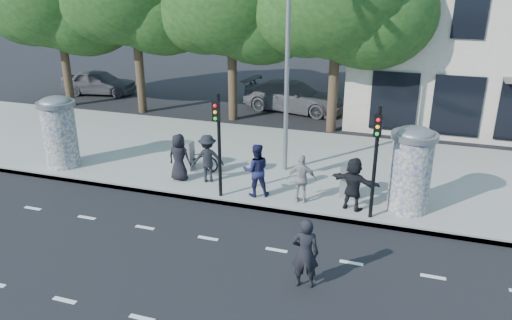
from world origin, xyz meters
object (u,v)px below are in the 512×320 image
(ad_column_left, at_px, (59,130))
(cabinet_left, at_px, (186,155))
(ped_c, at_px, (256,170))
(car_right, at_px, (293,96))
(man_road, at_px, (305,253))
(ped_e, at_px, (302,179))
(traffic_pole_far, at_px, (376,152))
(bicycle, at_px, (197,157))
(ped_d, at_px, (208,158))
(ped_f, at_px, (353,184))
(ped_a, at_px, (179,157))
(cabinet_right, at_px, (349,182))
(car_left, at_px, (99,82))
(traffic_pole_near, at_px, (218,135))
(ad_column_right, at_px, (411,168))
(street_lamp, at_px, (287,41))

(ad_column_left, bearing_deg, cabinet_left, 13.71)
(ped_c, xyz_separation_m, car_right, (-1.54, 10.96, -0.25))
(man_road, bearing_deg, ped_e, -86.31)
(traffic_pole_far, xyz_separation_m, cabinet_left, (-6.85, 1.82, -1.54))
(man_road, distance_m, car_right, 15.68)
(man_road, bearing_deg, bicycle, -57.23)
(ped_d, xyz_separation_m, ped_e, (3.45, -0.62, -0.06))
(ped_f, bearing_deg, ped_a, 12.08)
(cabinet_right, bearing_deg, ad_column_left, -169.54)
(car_left, bearing_deg, bicycle, -142.31)
(traffic_pole_near, relative_size, car_left, 0.79)
(ad_column_right, xyz_separation_m, cabinet_left, (-7.85, 0.91, -0.85))
(ped_f, height_order, car_left, ped_f)
(ped_a, distance_m, ped_d, 1.01)
(ped_f, xyz_separation_m, cabinet_left, (-6.25, 1.39, -0.30))
(cabinet_right, distance_m, car_left, 19.28)
(traffic_pole_far, height_order, cabinet_right, traffic_pole_far)
(street_lamp, height_order, man_road, street_lamp)
(ped_a, bearing_deg, traffic_pole_near, 157.69)
(traffic_pole_near, height_order, cabinet_right, traffic_pole_near)
(traffic_pole_far, relative_size, ped_f, 2.03)
(bicycle, distance_m, cabinet_left, 0.40)
(cabinet_right, relative_size, car_left, 0.25)
(ped_e, relative_size, bicycle, 0.87)
(ped_f, relative_size, cabinet_right, 1.54)
(ped_f, distance_m, cabinet_left, 6.41)
(traffic_pole_far, xyz_separation_m, ped_e, (-2.20, 0.42, -1.29))
(traffic_pole_far, xyz_separation_m, ped_f, (-0.60, 0.42, -1.24))
(ad_column_right, xyz_separation_m, man_road, (-2.14, -4.62, -0.65))
(ped_c, relative_size, car_right, 0.33)
(ped_a, xyz_separation_m, ped_e, (4.45, -0.44, -0.05))
(cabinet_left, bearing_deg, ad_column_right, -0.51)
(traffic_pole_near, xyz_separation_m, cabinet_right, (3.97, 1.23, -1.54))
(traffic_pole_far, xyz_separation_m, street_lamp, (-3.40, 2.84, 2.56))
(cabinet_left, xyz_separation_m, car_left, (-10.34, 9.61, 0.05))
(man_road, height_order, car_left, man_road)
(man_road, bearing_deg, ped_f, -108.15)
(ad_column_left, height_order, cabinet_right, ad_column_left)
(ad_column_left, distance_m, cabinet_right, 10.62)
(ped_f, relative_size, car_right, 0.31)
(street_lamp, distance_m, ped_a, 5.39)
(car_right, bearing_deg, cabinet_left, 179.79)
(street_lamp, relative_size, ped_f, 4.77)
(ad_column_right, relative_size, traffic_pole_far, 0.78)
(ped_d, height_order, man_road, ped_d)
(traffic_pole_near, distance_m, ped_d, 1.83)
(traffic_pole_near, distance_m, bicycle, 3.01)
(ped_a, height_order, ped_f, ped_f)
(car_left, bearing_deg, traffic_pole_far, -134.32)
(street_lamp, relative_size, car_left, 1.85)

